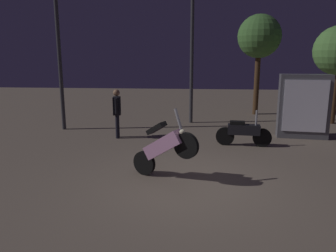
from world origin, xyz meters
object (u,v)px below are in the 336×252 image
(motorcycle_pink_foreground, at_px, (164,147))
(streetlamp_near, at_px, (58,38))
(kiosk_billboard, at_px, (304,106))
(person_rider_beside, at_px, (117,109))
(streetlamp_far, at_px, (192,39))
(motorcycle_black_parked_left, at_px, (244,132))

(motorcycle_pink_foreground, bearing_deg, streetlamp_near, 159.55)
(motorcycle_pink_foreground, distance_m, streetlamp_near, 6.79)
(streetlamp_near, distance_m, kiosk_billboard, 8.72)
(kiosk_billboard, bearing_deg, person_rider_beside, 11.70)
(motorcycle_pink_foreground, height_order, streetlamp_far, streetlamp_far)
(streetlamp_near, bearing_deg, motorcycle_black_parked_left, -15.69)
(motorcycle_pink_foreground, relative_size, streetlamp_near, 0.31)
(motorcycle_pink_foreground, xyz_separation_m, person_rider_beside, (-1.90, 3.61, 0.22))
(streetlamp_far, xyz_separation_m, kiosk_billboard, (3.73, -2.17, -2.28))
(motorcycle_pink_foreground, height_order, streetlamp_near, streetlamp_near)
(streetlamp_near, bearing_deg, person_rider_beside, -25.63)
(streetlamp_near, distance_m, streetlamp_far, 4.96)
(motorcycle_pink_foreground, bearing_deg, person_rider_beside, 145.64)
(motorcycle_black_parked_left, xyz_separation_m, streetlamp_far, (-1.64, 3.39, 2.89))
(motorcycle_pink_foreground, bearing_deg, motorcycle_black_parked_left, 81.86)
(motorcycle_black_parked_left, xyz_separation_m, kiosk_billboard, (2.09, 1.22, 0.61))
(motorcycle_black_parked_left, xyz_separation_m, streetlamp_near, (-6.32, 1.78, 2.84))
(streetlamp_near, bearing_deg, streetlamp_far, 19.00)
(motorcycle_pink_foreground, distance_m, kiosk_billboard, 5.93)
(motorcycle_black_parked_left, relative_size, streetlamp_near, 0.32)
(person_rider_beside, distance_m, streetlamp_near, 3.44)
(motorcycle_black_parked_left, distance_m, streetlamp_near, 7.16)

